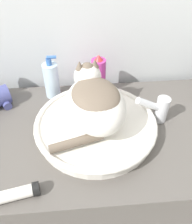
% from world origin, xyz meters
% --- Properties ---
extents(wall_back, '(8.00, 0.05, 2.40)m').
position_xyz_m(wall_back, '(0.00, 0.61, 1.20)').
color(wall_back, silver).
rests_on(wall_back, ground_plane).
extents(vanity_counter, '(1.07, 0.56, 0.87)m').
position_xyz_m(vanity_counter, '(0.00, 0.28, 0.43)').
color(vanity_counter, '#56514C').
rests_on(vanity_counter, ground_plane).
extents(sink_basin, '(0.42, 0.42, 0.05)m').
position_xyz_m(sink_basin, '(-0.03, 0.28, 0.89)').
color(sink_basin, white).
rests_on(sink_basin, vanity_counter).
extents(cat, '(0.27, 0.29, 0.17)m').
position_xyz_m(cat, '(-0.03, 0.29, 0.99)').
color(cat, silver).
rests_on(cat, sink_basin).
extents(faucet, '(0.13, 0.05, 0.12)m').
position_xyz_m(faucet, '(0.20, 0.31, 0.92)').
color(faucet, silver).
rests_on(faucet, vanity_counter).
extents(soap_pump_bottle, '(0.06, 0.06, 0.18)m').
position_xyz_m(soap_pump_bottle, '(-0.19, 0.50, 0.94)').
color(soap_pump_bottle, silver).
rests_on(soap_pump_bottle, vanity_counter).
extents(spray_bottle_trigger, '(0.06, 0.06, 0.18)m').
position_xyz_m(spray_bottle_trigger, '(0.00, 0.50, 0.95)').
color(spray_bottle_trigger, '#B2338C').
rests_on(spray_bottle_trigger, vanity_counter).
extents(cream_tube, '(0.13, 0.06, 0.04)m').
position_xyz_m(cream_tube, '(-0.26, 0.05, 0.88)').
color(cream_tube, silver).
rests_on(cream_tube, vanity_counter).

